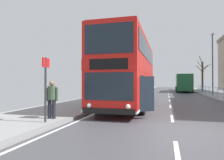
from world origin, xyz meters
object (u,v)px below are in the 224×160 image
at_px(bare_tree_far_00, 202,75).
at_px(background_bus_far_lane, 183,83).
at_px(double_decker_bus_main, 130,73).
at_px(street_lamp_far_side, 213,59).
at_px(pedestrian_with_backpack, 52,97).
at_px(bus_stop_sign_near, 46,82).

bearing_deg(bare_tree_far_00, background_bus_far_lane, -164.71).
relative_size(double_decker_bus_main, street_lamp_far_side, 1.40).
height_order(double_decker_bus_main, street_lamp_far_side, street_lamp_far_side).
bearing_deg(background_bus_far_lane, double_decker_bus_main, -101.92).
xyz_separation_m(background_bus_far_lane, pedestrian_with_backpack, (-7.62, -31.01, -0.62)).
xyz_separation_m(pedestrian_with_backpack, bus_stop_sign_near, (0.22, -0.80, 0.62)).
bearing_deg(bare_tree_far_00, double_decker_bus_main, -108.37).
relative_size(background_bus_far_lane, pedestrian_with_backpack, 6.88).
distance_m(double_decker_bus_main, street_lamp_far_side, 15.52).
bearing_deg(background_bus_far_lane, bare_tree_far_00, 15.29).
bearing_deg(pedestrian_with_backpack, background_bus_far_lane, 76.19).
relative_size(background_bus_far_lane, street_lamp_far_side, 1.46).
xyz_separation_m(double_decker_bus_main, bare_tree_far_00, (8.68, 26.14, 0.74)).
distance_m(double_decker_bus_main, pedestrian_with_backpack, 6.35).
bearing_deg(double_decker_bus_main, bare_tree_far_00, 71.63).
bearing_deg(street_lamp_far_side, bare_tree_far_00, 86.05).
distance_m(background_bus_far_lane, street_lamp_far_side, 12.55).
bearing_deg(bus_stop_sign_near, street_lamp_far_side, 63.53).
distance_m(double_decker_bus_main, background_bus_far_lane, 25.79).
bearing_deg(bus_stop_sign_near, bare_tree_far_00, 71.79).
bearing_deg(double_decker_bus_main, bus_stop_sign_near, -107.53).
relative_size(street_lamp_far_side, bare_tree_far_00, 1.20).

